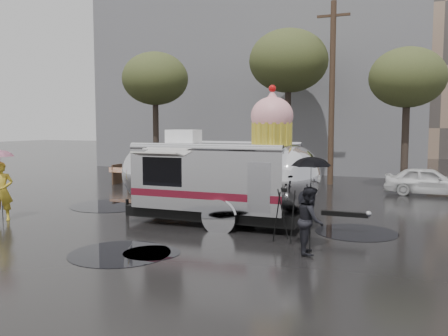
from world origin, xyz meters
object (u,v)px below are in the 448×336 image
at_px(person_left, 2,191).
at_px(person_right, 310,220).
at_px(tripod, 284,210).
at_px(airstream_trailer, 221,175).

relative_size(person_left, person_right, 1.17).
bearing_deg(tripod, airstream_trailer, 155.24).
height_order(airstream_trailer, person_left, airstream_trailer).
bearing_deg(tripod, person_right, -37.82).
bearing_deg(person_left, tripod, -30.71).
distance_m(airstream_trailer, person_left, 6.92).
xyz_separation_m(airstream_trailer, person_left, (-6.48, -2.36, -0.56)).
xyz_separation_m(airstream_trailer, person_right, (3.30, -2.38, -0.70)).
relative_size(person_left, tripod, 1.32).
height_order(person_left, person_right, person_left).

